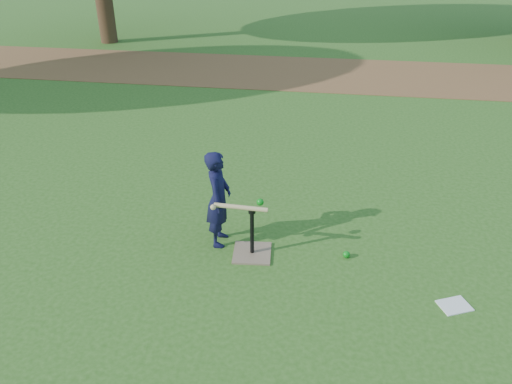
# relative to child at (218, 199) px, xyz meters

# --- Properties ---
(ground) EXTENTS (80.00, 80.00, 0.00)m
(ground) POSITION_rel_child_xyz_m (0.43, -0.16, -0.59)
(ground) COLOR #285116
(ground) RESTS_ON ground
(dirt_strip) EXTENTS (24.00, 3.00, 0.01)m
(dirt_strip) POSITION_rel_child_xyz_m (0.43, 7.34, -0.58)
(dirt_strip) COLOR brown
(dirt_strip) RESTS_ON ground
(child) EXTENTS (0.30, 0.44, 1.17)m
(child) POSITION_rel_child_xyz_m (0.00, 0.00, 0.00)
(child) COLOR black
(child) RESTS_ON ground
(wiffle_ball_ground) EXTENTS (0.08, 0.08, 0.08)m
(wiffle_ball_ground) POSITION_rel_child_xyz_m (1.49, -0.10, -0.55)
(wiffle_ball_ground) COLOR #0B7F15
(wiffle_ball_ground) RESTS_ON ground
(clipboard) EXTENTS (0.37, 0.33, 0.01)m
(clipboard) POSITION_rel_child_xyz_m (2.56, -0.76, -0.58)
(clipboard) COLOR white
(clipboard) RESTS_ON ground
(batting_tee) EXTENTS (0.46, 0.46, 0.61)m
(batting_tee) POSITION_rel_child_xyz_m (0.42, -0.19, -0.48)
(batting_tee) COLOR #7F6651
(batting_tee) RESTS_ON ground
(swing_action) EXTENTS (0.63, 0.19, 0.11)m
(swing_action) POSITION_rel_child_xyz_m (0.31, -0.20, 0.05)
(swing_action) COLOR tan
(swing_action) RESTS_ON ground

